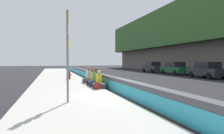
{
  "coord_description": "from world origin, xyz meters",
  "views": [
    {
      "loc": [
        -9.58,
        3.5,
        1.74
      ],
      "look_at": [
        7.51,
        -1.44,
        1.28
      ],
      "focal_mm": 33.81,
      "sensor_mm": 36.0,
      "label": 1
    }
  ],
  "objects_px": {
    "seated_person_foreground": "(99,83)",
    "backpack": "(97,86)",
    "seated_person_middle": "(96,80)",
    "parked_car_midline": "(153,67)",
    "fire_hydrant": "(69,74)",
    "seated_person_far": "(89,78)",
    "parked_car_third": "(207,70)",
    "route_sign_post": "(68,49)",
    "parked_car_fourth": "(175,68)",
    "seated_person_rear": "(93,79)"
  },
  "relations": [
    {
      "from": "route_sign_post",
      "to": "seated_person_far",
      "type": "bearing_deg",
      "value": -15.79
    },
    {
      "from": "route_sign_post",
      "to": "seated_person_middle",
      "type": "relative_size",
      "value": 2.97
    },
    {
      "from": "seated_person_middle",
      "to": "parked_car_midline",
      "type": "relative_size",
      "value": 0.27
    },
    {
      "from": "seated_person_rear",
      "to": "seated_person_far",
      "type": "bearing_deg",
      "value": 2.92
    },
    {
      "from": "fire_hydrant",
      "to": "parked_car_fourth",
      "type": "height_order",
      "value": "parked_car_fourth"
    },
    {
      "from": "seated_person_far",
      "to": "parked_car_midline",
      "type": "xyz_separation_m",
      "value": [
        15.16,
        -13.09,
        0.35
      ]
    },
    {
      "from": "seated_person_foreground",
      "to": "seated_person_middle",
      "type": "xyz_separation_m",
      "value": [
        1.11,
        -0.01,
        0.04
      ]
    },
    {
      "from": "fire_hydrant",
      "to": "backpack",
      "type": "distance_m",
      "value": 7.47
    },
    {
      "from": "seated_person_foreground",
      "to": "backpack",
      "type": "xyz_separation_m",
      "value": [
        -0.52,
        0.24,
        -0.14
      ]
    },
    {
      "from": "seated_person_foreground",
      "to": "parked_car_third",
      "type": "xyz_separation_m",
      "value": [
        5.99,
        -12.85,
        0.39
      ]
    },
    {
      "from": "parked_car_third",
      "to": "parked_car_fourth",
      "type": "xyz_separation_m",
      "value": [
        6.11,
        -0.12,
        0.0
      ]
    },
    {
      "from": "parked_car_fourth",
      "to": "seated_person_middle",
      "type": "bearing_deg",
      "value": 130.28
    },
    {
      "from": "fire_hydrant",
      "to": "seated_person_far",
      "type": "relative_size",
      "value": 0.74
    },
    {
      "from": "seated_person_middle",
      "to": "fire_hydrant",
      "type": "bearing_deg",
      "value": 12.04
    },
    {
      "from": "seated_person_rear",
      "to": "backpack",
      "type": "height_order",
      "value": "seated_person_rear"
    },
    {
      "from": "seated_person_middle",
      "to": "parked_car_fourth",
      "type": "height_order",
      "value": "parked_car_fourth"
    },
    {
      "from": "route_sign_post",
      "to": "seated_person_rear",
      "type": "height_order",
      "value": "route_sign_post"
    },
    {
      "from": "route_sign_post",
      "to": "parked_car_third",
      "type": "distance_m",
      "value": 18.06
    },
    {
      "from": "parked_car_third",
      "to": "route_sign_post",
      "type": "bearing_deg",
      "value": 123.6
    },
    {
      "from": "backpack",
      "to": "seated_person_middle",
      "type": "bearing_deg",
      "value": -8.96
    },
    {
      "from": "seated_person_middle",
      "to": "parked_car_fourth",
      "type": "distance_m",
      "value": 16.99
    },
    {
      "from": "fire_hydrant",
      "to": "seated_person_foreground",
      "type": "bearing_deg",
      "value": -169.97
    },
    {
      "from": "route_sign_post",
      "to": "fire_hydrant",
      "type": "distance_m",
      "value": 11.02
    },
    {
      "from": "seated_person_foreground",
      "to": "parked_car_midline",
      "type": "relative_size",
      "value": 0.24
    },
    {
      "from": "fire_hydrant",
      "to": "seated_person_middle",
      "type": "distance_m",
      "value": 5.9
    },
    {
      "from": "seated_person_foreground",
      "to": "parked_car_fourth",
      "type": "bearing_deg",
      "value": -47.0
    },
    {
      "from": "fire_hydrant",
      "to": "seated_person_rear",
      "type": "bearing_deg",
      "value": -165.49
    },
    {
      "from": "fire_hydrant",
      "to": "seated_person_far",
      "type": "bearing_deg",
      "value": -161.45
    },
    {
      "from": "parked_car_midline",
      "to": "backpack",
      "type": "bearing_deg",
      "value": 145.18
    },
    {
      "from": "parked_car_third",
      "to": "fire_hydrant",
      "type": "bearing_deg",
      "value": 86.36
    },
    {
      "from": "seated_person_foreground",
      "to": "seated_person_rear",
      "type": "bearing_deg",
      "value": -0.34
    },
    {
      "from": "seated_person_foreground",
      "to": "seated_person_middle",
      "type": "distance_m",
      "value": 1.11
    },
    {
      "from": "seated_person_middle",
      "to": "parked_car_fourth",
      "type": "bearing_deg",
      "value": -49.72
    },
    {
      "from": "backpack",
      "to": "parked_car_third",
      "type": "xyz_separation_m",
      "value": [
        6.51,
        -13.1,
        0.53
      ]
    },
    {
      "from": "fire_hydrant",
      "to": "backpack",
      "type": "height_order",
      "value": "fire_hydrant"
    },
    {
      "from": "fire_hydrant",
      "to": "seated_person_far",
      "type": "distance_m",
      "value": 3.66
    },
    {
      "from": "seated_person_foreground",
      "to": "parked_car_third",
      "type": "bearing_deg",
      "value": -65.02
    },
    {
      "from": "seated_person_foreground",
      "to": "parked_car_third",
      "type": "height_order",
      "value": "parked_car_third"
    },
    {
      "from": "backpack",
      "to": "seated_person_rear",
      "type": "bearing_deg",
      "value": -5.54
    },
    {
      "from": "fire_hydrant",
      "to": "seated_person_middle",
      "type": "relative_size",
      "value": 0.72
    },
    {
      "from": "seated_person_middle",
      "to": "seated_person_far",
      "type": "bearing_deg",
      "value": 1.65
    },
    {
      "from": "parked_car_fourth",
      "to": "seated_person_rear",
      "type": "bearing_deg",
      "value": 127.56
    },
    {
      "from": "route_sign_post",
      "to": "parked_car_fourth",
      "type": "xyz_separation_m",
      "value": [
        16.08,
        -15.12,
        -1.37
      ]
    },
    {
      "from": "seated_person_far",
      "to": "parked_car_midline",
      "type": "relative_size",
      "value": 0.26
    },
    {
      "from": "backpack",
      "to": "fire_hydrant",
      "type": "bearing_deg",
      "value": 7.48
    },
    {
      "from": "fire_hydrant",
      "to": "seated_person_middle",
      "type": "xyz_separation_m",
      "value": [
        -5.77,
        -1.23,
        -0.07
      ]
    },
    {
      "from": "route_sign_post",
      "to": "parked_car_midline",
      "type": "height_order",
      "value": "route_sign_post"
    },
    {
      "from": "parked_car_third",
      "to": "seated_person_far",
      "type": "bearing_deg",
      "value": 101.28
    },
    {
      "from": "route_sign_post",
      "to": "backpack",
      "type": "distance_m",
      "value": 4.38
    },
    {
      "from": "seated_person_middle",
      "to": "backpack",
      "type": "height_order",
      "value": "seated_person_middle"
    }
  ]
}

